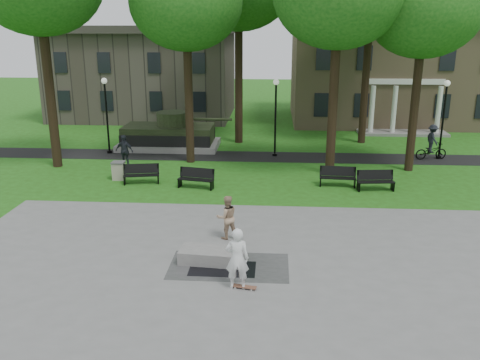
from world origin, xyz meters
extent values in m
plane|color=#245313|center=(0.00, 0.00, 0.00)|extent=(120.00, 120.00, 0.00)
cube|color=gray|center=(0.00, -5.00, 0.01)|extent=(22.00, 16.00, 0.02)
cube|color=black|center=(0.00, 12.00, 0.01)|extent=(44.00, 2.60, 0.01)
cube|color=#9E8460|center=(10.00, 26.00, 4.00)|extent=(16.00, 11.00, 8.00)
cube|color=#38332D|center=(10.00, 26.00, 8.30)|extent=(17.00, 12.00, 0.60)
cube|color=silver|center=(10.00, 20.50, 3.80)|extent=(6.00, 0.30, 0.40)
cube|color=#4C443D|center=(-11.00, 26.50, 3.60)|extent=(15.00, 10.00, 7.20)
cylinder|color=black|center=(-12.00, 9.00, 4.48)|extent=(0.52, 0.52, 8.96)
cylinder|color=black|center=(-4.50, 10.50, 4.00)|extent=(0.48, 0.48, 8.00)
ellipsoid|color=#134E12|center=(-4.50, 10.50, 9.00)|extent=(6.20, 6.20, 5.27)
cylinder|color=black|center=(3.50, 8.50, 4.16)|extent=(0.50, 0.50, 8.32)
cylinder|color=black|center=(8.00, 9.50, 3.84)|extent=(0.46, 0.46, 7.68)
ellipsoid|color=#134E12|center=(8.00, 9.50, 8.64)|extent=(6.00, 6.00, 5.10)
cylinder|color=black|center=(-2.00, 16.00, 4.64)|extent=(0.54, 0.54, 9.28)
cylinder|color=black|center=(6.50, 16.50, 4.32)|extent=(0.50, 0.50, 8.64)
cylinder|color=black|center=(-10.00, 12.30, 2.20)|extent=(0.12, 0.12, 4.40)
sphere|color=silver|center=(-10.00, 12.30, 4.55)|extent=(0.36, 0.36, 0.36)
cylinder|color=black|center=(-10.00, 12.30, 0.08)|extent=(0.32, 0.32, 0.16)
cylinder|color=black|center=(0.50, 12.30, 2.20)|extent=(0.12, 0.12, 4.40)
sphere|color=silver|center=(0.50, 12.30, 4.55)|extent=(0.36, 0.36, 0.36)
cylinder|color=black|center=(0.50, 12.30, 0.08)|extent=(0.32, 0.32, 0.16)
cylinder|color=black|center=(10.50, 12.30, 2.20)|extent=(0.12, 0.12, 4.40)
sphere|color=silver|center=(10.50, 12.30, 4.55)|extent=(0.36, 0.36, 0.36)
cylinder|color=black|center=(10.50, 12.30, 0.08)|extent=(0.32, 0.32, 0.16)
cube|color=gray|center=(-6.50, 14.00, 0.20)|extent=(6.50, 3.40, 0.40)
cube|color=#2C351C|center=(-6.50, 14.00, 0.95)|extent=(5.80, 2.80, 1.10)
cube|color=black|center=(-6.50, 12.65, 0.75)|extent=(5.80, 0.35, 0.70)
cube|color=black|center=(-6.50, 15.35, 0.75)|extent=(5.80, 0.35, 0.70)
cylinder|color=#2C351C|center=(-6.20, 14.00, 1.95)|extent=(2.10, 2.10, 0.90)
cylinder|color=#2C351C|center=(-3.90, 14.00, 1.95)|extent=(3.20, 0.18, 0.18)
cube|color=black|center=(-1.21, -3.28, 0.02)|extent=(2.20, 1.20, 0.00)
cube|color=gray|center=(-1.61, -2.76, 0.24)|extent=(2.28, 1.20, 0.45)
cube|color=brown|center=(-0.41, -4.55, 0.06)|extent=(0.80, 0.34, 0.07)
imported|color=white|center=(-0.62, -4.53, 1.01)|extent=(0.74, 0.50, 1.98)
imported|color=tan|center=(-1.29, -0.72, 0.87)|extent=(1.00, 0.90, 1.70)
imported|color=#22252D|center=(-8.05, 9.06, 0.94)|extent=(1.18, 0.72, 1.88)
imported|color=black|center=(9.93, 12.05, 0.51)|extent=(2.02, 1.02, 1.01)
imported|color=black|center=(9.93, 12.05, 1.29)|extent=(0.82, 1.19, 1.68)
cube|color=black|center=(-6.31, 5.98, 0.45)|extent=(1.85, 0.76, 0.05)
cube|color=black|center=(-6.31, 6.20, 0.75)|extent=(1.80, 0.47, 0.50)
cube|color=black|center=(-7.16, 5.98, 0.23)|extent=(0.14, 0.45, 0.45)
cube|color=black|center=(-5.46, 5.98, 0.23)|extent=(0.14, 0.45, 0.45)
cube|color=black|center=(-3.41, 5.42, 0.45)|extent=(1.85, 0.80, 0.05)
cube|color=black|center=(-3.41, 5.64, 0.75)|extent=(1.79, 0.51, 0.50)
cube|color=black|center=(-4.26, 5.42, 0.23)|extent=(0.15, 0.45, 0.45)
cube|color=black|center=(-2.56, 5.42, 0.23)|extent=(0.15, 0.45, 0.45)
cube|color=black|center=(3.66, 6.17, 0.45)|extent=(1.83, 0.59, 0.05)
cube|color=black|center=(3.66, 6.39, 0.75)|extent=(1.81, 0.29, 0.50)
cube|color=black|center=(2.81, 6.17, 0.23)|extent=(0.09, 0.45, 0.45)
cube|color=black|center=(4.51, 6.17, 0.23)|extent=(0.09, 0.45, 0.45)
cube|color=black|center=(5.45, 5.62, 0.45)|extent=(1.84, 0.65, 0.05)
cube|color=black|center=(5.45, 5.84, 0.75)|extent=(1.81, 0.35, 0.50)
cube|color=black|center=(4.60, 5.62, 0.23)|extent=(0.11, 0.45, 0.45)
cube|color=black|center=(6.30, 5.62, 0.23)|extent=(0.11, 0.45, 0.45)
cube|color=#A7A089|center=(-7.68, 6.67, 0.45)|extent=(0.61, 0.61, 0.90)
cube|color=#4C4C4C|center=(-7.68, 6.67, 0.93)|extent=(0.67, 0.67, 0.06)
camera|label=1|loc=(0.40, -18.50, 7.76)|focal=38.00mm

